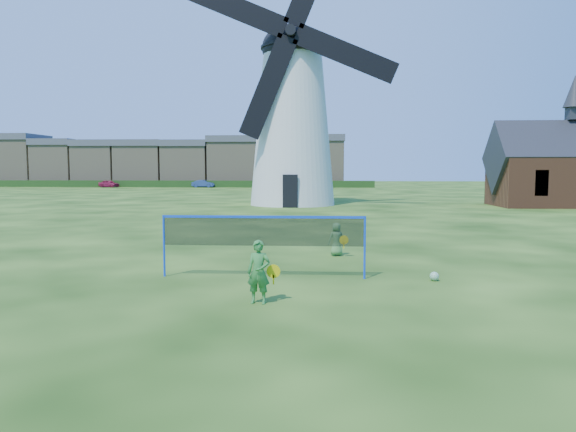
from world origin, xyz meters
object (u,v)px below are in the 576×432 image
(badminton_net, at_px, (263,232))
(player_girl, at_px, (259,272))
(windmill, at_px, (293,116))
(chapel, at_px, (571,170))
(car_left, at_px, (109,184))
(player_boy, at_px, (337,239))
(car_right, at_px, (203,184))
(play_ball, at_px, (434,276))

(badminton_net, xyz_separation_m, player_girl, (0.18, -2.57, -0.50))
(windmill, xyz_separation_m, chapel, (20.19, -0.49, -4.03))
(windmill, relative_size, car_left, 6.15)
(windmill, xyz_separation_m, badminton_net, (0.68, -27.32, -5.54))
(player_boy, distance_m, car_left, 68.91)
(chapel, xyz_separation_m, car_right, (-35.40, 38.57, -2.10))
(badminton_net, height_order, car_right, badminton_net)
(player_girl, relative_size, play_ball, 5.82)
(car_right, bearing_deg, player_girl, -164.21)
(play_ball, bearing_deg, chapel, 60.37)
(windmill, relative_size, car_right, 6.01)
(windmill, bearing_deg, car_right, 111.77)
(windmill, relative_size, player_girl, 15.43)
(chapel, height_order, car_left, chapel)
(player_girl, relative_size, player_boy, 1.23)
(chapel, bearing_deg, car_left, 142.57)
(windmill, xyz_separation_m, car_right, (-15.21, 38.08, -6.13))
(badminton_net, distance_m, car_right, 67.30)
(windmill, height_order, car_left, windmill)
(car_right, bearing_deg, chapel, -134.97)
(player_girl, xyz_separation_m, play_ball, (3.99, 2.43, -0.53))
(chapel, bearing_deg, badminton_net, -126.03)
(badminton_net, height_order, player_boy, badminton_net)
(chapel, distance_m, player_girl, 35.24)
(badminton_net, height_order, play_ball, badminton_net)
(player_boy, bearing_deg, badminton_net, 44.50)
(chapel, xyz_separation_m, car_left, (-49.38, 37.80, -2.10))
(play_ball, xyz_separation_m, car_right, (-20.06, 65.54, 0.43))
(chapel, height_order, badminton_net, chapel)
(chapel, height_order, play_ball, chapel)
(player_girl, height_order, car_left, player_girl)
(chapel, distance_m, car_left, 62.23)
(windmill, bearing_deg, chapel, -1.38)
(windmill, xyz_separation_m, car_left, (-29.20, 37.31, -6.13))
(chapel, height_order, player_girl, chapel)
(car_left, bearing_deg, play_ball, -132.86)
(badminton_net, bearing_deg, chapel, 53.97)
(player_boy, bearing_deg, player_girl, 57.33)
(windmill, height_order, play_ball, windmill)
(badminton_net, distance_m, car_left, 71.20)
(windmill, height_order, player_boy, windmill)
(windmill, distance_m, play_ball, 28.64)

